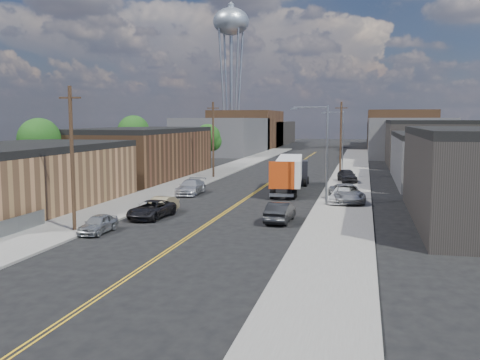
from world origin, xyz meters
The scene contains 33 objects.
ground centered at (0.00, 60.00, 0.00)m, with size 260.00×260.00×0.00m, color black.
centerline centered at (0.00, 45.00, 0.01)m, with size 0.32×120.00×0.01m, color gold.
sidewalk_left centered at (-9.50, 45.00, 0.07)m, with size 5.00×140.00×0.15m, color slate.
sidewalk_right centered at (9.50, 45.00, 0.07)m, with size 5.00×140.00×0.15m, color slate.
warehouse_tan centered at (-18.00, 18.00, 2.80)m, with size 12.00×22.00×5.60m.
warehouse_brown centered at (-18.00, 44.00, 3.30)m, with size 12.00×26.00×6.60m.
industrial_right_b centered at (22.00, 46.00, 3.05)m, with size 14.00×24.00×6.10m.
industrial_right_c centered at (22.00, 72.00, 3.80)m, with size 14.00×22.00×7.60m.
skyline_left_a centered at (-20.00, 95.00, 4.00)m, with size 16.00×30.00×8.00m, color #3E3E41.
skyline_right_a centered at (20.00, 95.00, 4.00)m, with size 16.00×30.00×8.00m, color #3E3E41.
skyline_left_b centered at (-20.00, 120.00, 5.00)m, with size 16.00×26.00×10.00m, color #513420.
skyline_right_b centered at (20.00, 120.00, 5.00)m, with size 16.00×26.00×10.00m, color #513420.
skyline_left_c centered at (-20.00, 140.00, 3.50)m, with size 16.00×40.00×7.00m, color black.
skyline_right_c centered at (20.00, 140.00, 3.50)m, with size 16.00×40.00×7.00m, color black.
water_tower centered at (-22.00, 110.00, 30.65)m, with size 9.00×9.00×36.90m.
streetlight_near centered at (7.60, 25.00, 5.33)m, with size 3.39×0.25×9.00m.
streetlight_far centered at (7.60, 60.00, 5.33)m, with size 3.39×0.25×9.00m.
utility_pole_left_near centered at (-8.20, 10.00, 5.14)m, with size 1.60×0.26×10.00m.
utility_pole_left_far centered at (-8.20, 45.00, 5.14)m, with size 1.60×0.26×10.00m.
utility_pole_right centered at (8.20, 48.00, 5.14)m, with size 1.60×0.26×10.00m.
tree_left_near centered at (-23.94, 30.00, 5.18)m, with size 4.85×4.76×7.91m.
tree_left_mid centered at (-23.94, 55.00, 5.48)m, with size 5.10×5.04×8.37m.
tree_left_far centered at (-13.94, 62.00, 4.57)m, with size 4.35×4.20×6.97m.
semi_truck centered at (3.59, 34.51, 2.14)m, with size 3.57×14.58×3.76m.
car_left_a centered at (-6.40, 10.00, 0.64)m, with size 1.52×3.77×1.28m, color #9B9EA0.
car_left_b centered at (-5.00, 18.00, 0.69)m, with size 1.46×4.19×1.38m, color #7D7052.
car_left_c centered at (-5.00, 16.00, 0.69)m, with size 2.30×5.00×1.39m, color black.
car_left_d centered at (-6.20, 29.49, 0.78)m, with size 2.17×5.34×1.55m, color #B7B9BD.
car_right_oncoming centered at (5.13, 16.72, 0.77)m, with size 1.63×4.68×1.54m, color black.
car_right_lot_a centered at (9.73, 26.84, 0.98)m, with size 2.74×5.94×1.65m, color #989A9D.
car_right_lot_b centered at (9.36, 26.56, 0.86)m, with size 1.99×4.89×1.42m, color silver.
car_right_lot_c centered at (9.26, 43.24, 0.93)m, with size 1.85×4.59×1.56m, color black.
car_ahead_truck centered at (2.52, 42.00, 0.81)m, with size 2.69×5.83×1.62m, color black.
Camera 1 is at (11.21, -22.81, 7.77)m, focal length 40.00 mm.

